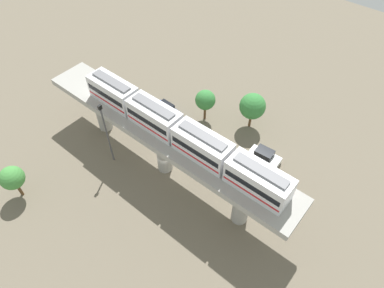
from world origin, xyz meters
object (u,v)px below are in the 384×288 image
(parked_car_white, at_px, (264,156))
(signal_post, at_px, (106,132))
(tree_far_corner, at_px, (252,106))
(tree_mid_lot, at_px, (12,178))
(tree_near_viaduct, at_px, (205,100))
(parked_car_blue, at_px, (166,110))
(train, at_px, (177,131))

(parked_car_white, xyz_separation_m, signal_post, (-12.75, 15.47, 4.62))
(parked_car_white, distance_m, tree_far_corner, 7.21)
(tree_mid_lot, height_order, signal_post, signal_post)
(tree_mid_lot, bearing_deg, tree_far_corner, -28.22)
(tree_near_viaduct, height_order, signal_post, signal_post)
(signal_post, bearing_deg, tree_near_viaduct, -17.80)
(parked_car_blue, relative_size, tree_far_corner, 0.76)
(train, height_order, tree_far_corner, train)
(tree_near_viaduct, bearing_deg, tree_mid_lot, 160.16)
(tree_far_corner, xyz_separation_m, signal_post, (-16.91, 10.43, 1.58))
(train, relative_size, parked_car_white, 6.37)
(tree_near_viaduct, bearing_deg, parked_car_blue, 119.32)
(parked_car_blue, xyz_separation_m, signal_post, (-11.10, -0.60, 4.62))
(train, distance_m, tree_near_viaduct, 12.42)
(train, height_order, tree_near_viaduct, train)
(train, bearing_deg, tree_far_corner, -7.31)
(tree_near_viaduct, xyz_separation_m, signal_post, (-13.95, 4.48, 1.76))
(parked_car_blue, height_order, tree_mid_lot, tree_mid_lot)
(parked_car_white, height_order, tree_mid_lot, tree_mid_lot)
(tree_near_viaduct, bearing_deg, parked_car_white, -96.24)
(tree_far_corner, bearing_deg, tree_near_viaduct, 116.44)
(train, bearing_deg, signal_post, 111.34)
(train, distance_m, parked_car_white, 13.97)
(tree_far_corner, relative_size, signal_post, 0.58)
(signal_post, bearing_deg, parked_car_white, -50.50)
(parked_car_blue, height_order, tree_near_viaduct, tree_near_viaduct)
(parked_car_blue, distance_m, signal_post, 12.04)
(train, height_order, signal_post, train)
(parked_car_blue, distance_m, tree_near_viaduct, 6.49)
(parked_car_white, distance_m, tree_mid_lot, 31.04)
(parked_car_blue, height_order, signal_post, signal_post)
(train, height_order, parked_car_white, train)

